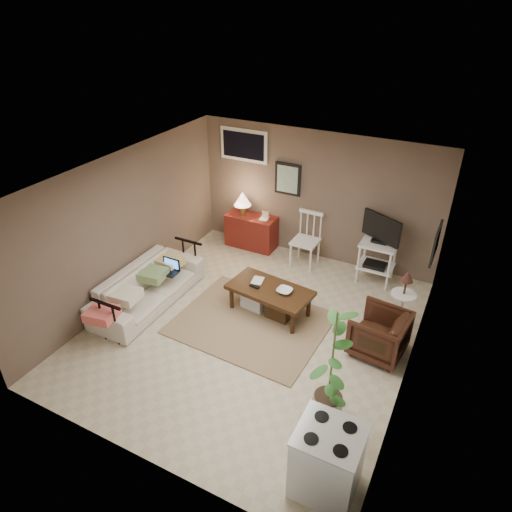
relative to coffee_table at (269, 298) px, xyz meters
The scene contains 20 objects.
floor 0.55m from the coffee_table, 96.70° to the right, with size 5.00×5.00×0.00m, color #C1B293.
art_back 2.40m from the coffee_table, 106.90° to the left, with size 0.50×0.03×0.60m, color black.
art_right 2.57m from the coffee_table, 14.75° to the left, with size 0.03×0.60×0.45m, color black.
window 3.01m from the coffee_table, 127.04° to the left, with size 0.96×0.03×0.60m, color silver.
rug 0.48m from the coffee_table, 108.22° to the right, with size 2.21×1.77×0.02m, color #9C815A.
coffee_table is the anchor object (origin of this frame).
sofa 1.97m from the coffee_table, 160.73° to the right, with size 2.07×0.60×0.81m, color beige.
sofa_pillows 2.03m from the coffee_table, 153.84° to the right, with size 0.40×1.97×0.14m, color beige, non-canonical shape.
sofa_end_rails 1.86m from the coffee_table, 159.51° to the right, with size 0.56×2.07×0.70m, color black, non-canonical shape.
laptop 1.70m from the coffee_table, 169.99° to the right, with size 0.32×0.23×0.22m.
red_console 2.19m from the coffee_table, 125.35° to the left, with size 0.98×0.44×1.13m.
spindle_chair 1.65m from the coffee_table, 91.83° to the left, with size 0.47×0.47×1.01m.
tv_stand 2.11m from the coffee_table, 53.10° to the left, with size 0.70×0.49×1.26m.
side_table 2.02m from the coffee_table, 17.57° to the left, with size 0.37×0.37×0.98m.
armchair 1.75m from the coffee_table, ahead, with size 0.70×0.66×0.72m, color #32150E.
potted_plant 2.20m from the coffee_table, 45.31° to the right, with size 0.40×0.40×1.59m.
stove 2.98m from the coffee_table, 53.19° to the right, with size 0.64×0.60×0.84m.
bowl 0.40m from the coffee_table, ahead, with size 0.23×0.06×0.23m, color #37220F.
book_table 0.46m from the coffee_table, 167.31° to the left, with size 0.17×0.02×0.23m, color #37220F.
book_console 2.11m from the coffee_table, 120.66° to the left, with size 0.16×0.02×0.21m, color #37220F.
Camera 1 is at (2.51, -4.76, 4.47)m, focal length 32.00 mm.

